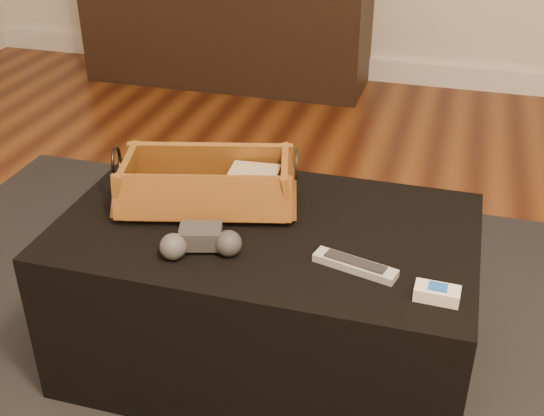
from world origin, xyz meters
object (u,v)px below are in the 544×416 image
(game_controller, at_px, (201,242))
(cream_gadget, at_px, (437,293))
(media_cabinet, at_px, (227,27))
(silver_remote, at_px, (355,265))
(ottoman, at_px, (267,294))
(tv_remote, at_px, (198,197))
(wicker_basket, at_px, (207,186))

(game_controller, relative_size, cream_gadget, 2.08)
(media_cabinet, relative_size, silver_remote, 7.86)
(media_cabinet, height_order, ottoman, media_cabinet)
(media_cabinet, height_order, game_controller, media_cabinet)
(tv_remote, distance_m, wicker_basket, 0.04)
(media_cabinet, height_order, silver_remote, media_cabinet)
(ottoman, bearing_deg, game_controller, -123.91)
(tv_remote, distance_m, game_controller, 0.21)
(game_controller, bearing_deg, wicker_basket, 106.82)
(game_controller, xyz_separation_m, silver_remote, (0.34, 0.03, -0.02))
(game_controller, height_order, cream_gadget, game_controller)
(tv_remote, xyz_separation_m, game_controller, (0.08, -0.19, 0.00))
(media_cabinet, distance_m, tv_remote, 2.19)
(tv_remote, relative_size, wicker_basket, 0.48)
(game_controller, distance_m, cream_gadget, 0.52)
(silver_remote, bearing_deg, ottoman, 152.15)
(tv_remote, xyz_separation_m, silver_remote, (0.42, -0.16, -0.02))
(silver_remote, distance_m, cream_gadget, 0.19)
(wicker_basket, distance_m, game_controller, 0.22)
(tv_remote, height_order, wicker_basket, wicker_basket)
(tv_remote, relative_size, silver_remote, 1.22)
(wicker_basket, relative_size, cream_gadget, 5.26)
(silver_remote, bearing_deg, cream_gadget, -18.59)
(ottoman, bearing_deg, media_cabinet, 111.76)
(ottoman, height_order, tv_remote, tv_remote)
(wicker_basket, bearing_deg, cream_gadget, -22.31)
(cream_gadget, bearing_deg, silver_remote, 161.41)
(media_cabinet, xyz_separation_m, game_controller, (0.74, -2.27, 0.17))
(tv_remote, distance_m, silver_remote, 0.45)
(silver_remote, height_order, cream_gadget, cream_gadget)
(game_controller, xyz_separation_m, cream_gadget, (0.52, -0.03, -0.01))
(media_cabinet, bearing_deg, game_controller, -72.00)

